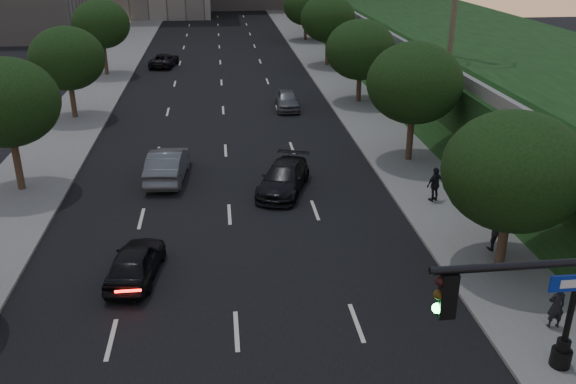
{
  "coord_description": "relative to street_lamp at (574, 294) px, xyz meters",
  "views": [
    {
      "loc": [
        -0.2,
        -11.59,
        12.02
      ],
      "look_at": [
        2.04,
        7.99,
        3.6
      ],
      "focal_mm": 38.0,
      "sensor_mm": 36.0,
      "label": 1
    }
  ],
  "objects": [
    {
      "name": "road_surface",
      "position": [
        -9.49,
        27.96,
        -2.62
      ],
      "size": [
        16.0,
        140.0,
        0.02
      ],
      "primitive_type": "cube",
      "color": "black",
      "rests_on": "ground"
    },
    {
      "name": "sidewalk_right",
      "position": [
        0.76,
        27.96,
        -2.56
      ],
      "size": [
        4.5,
        140.0,
        0.15
      ],
      "primitive_type": "cube",
      "color": "slate",
      "rests_on": "ground"
    },
    {
      "name": "sidewalk_left",
      "position": [
        -19.74,
        27.96,
        -2.56
      ],
      "size": [
        4.5,
        140.0,
        0.15
      ],
      "primitive_type": "cube",
      "color": "slate",
      "rests_on": "ground"
    },
    {
      "name": "embankment",
      "position": [
        12.51,
        25.96,
        -0.63
      ],
      "size": [
        18.0,
        90.0,
        4.0
      ],
      "primitive_type": "cube",
      "color": "black",
      "rests_on": "ground"
    },
    {
      "name": "parapet_wall",
      "position": [
        4.01,
        25.96,
        1.72
      ],
      "size": [
        0.35,
        90.0,
        0.7
      ],
      "primitive_type": "cube",
      "color": "slate",
      "rests_on": "embankment"
    },
    {
      "name": "tree_right_a",
      "position": [
        0.81,
        5.96,
        1.39
      ],
      "size": [
        5.2,
        5.2,
        6.24
      ],
      "color": "#38281C",
      "rests_on": "ground"
    },
    {
      "name": "tree_right_b",
      "position": [
        0.81,
        17.96,
        1.88
      ],
      "size": [
        5.2,
        5.2,
        6.74
      ],
      "color": "#38281C",
      "rests_on": "ground"
    },
    {
      "name": "tree_right_c",
      "position": [
        0.81,
        30.96,
        1.39
      ],
      "size": [
        5.2,
        5.2,
        6.24
      ],
      "color": "#38281C",
      "rests_on": "ground"
    },
    {
      "name": "tree_right_d",
      "position": [
        0.81,
        44.96,
        1.88
      ],
      "size": [
        5.2,
        5.2,
        6.74
      ],
      "color": "#38281C",
      "rests_on": "ground"
    },
    {
      "name": "tree_right_e",
      "position": [
        0.81,
        59.96,
        1.39
      ],
      "size": [
        5.2,
        5.2,
        6.24
      ],
      "color": "#38281C",
      "rests_on": "ground"
    },
    {
      "name": "tree_left_b",
      "position": [
        -19.79,
        15.96,
        1.94
      ],
      "size": [
        5.0,
        5.0,
        6.71
      ],
      "color": "#38281C",
      "rests_on": "ground"
    },
    {
      "name": "tree_left_c",
      "position": [
        -19.79,
        28.96,
        1.57
      ],
      "size": [
        5.0,
        5.0,
        6.34
      ],
      "color": "#38281C",
      "rests_on": "ground"
    },
    {
      "name": "tree_left_d",
      "position": [
        -19.79,
        42.96,
        1.94
      ],
      "size": [
        5.0,
        5.0,
        6.71
      ],
      "color": "#38281C",
      "rests_on": "ground"
    },
    {
      "name": "street_lamp",
      "position": [
        0.0,
        0.0,
        0.0
      ],
      "size": [
        0.64,
        0.64,
        5.62
      ],
      "color": "black",
      "rests_on": "ground"
    },
    {
      "name": "sedan_near_left",
      "position": [
        -13.1,
        6.75,
        -1.95
      ],
      "size": [
        2.17,
        4.23,
        1.38
      ],
      "primitive_type": "imported",
      "rotation": [
        0.0,
        0.0,
        3.0
      ],
      "color": "black",
      "rests_on": "ground"
    },
    {
      "name": "sedan_mid_left",
      "position": [
        -12.57,
        16.78,
        -1.81
      ],
      "size": [
        2.17,
        5.12,
        1.64
      ],
      "primitive_type": "imported",
      "rotation": [
        0.0,
        0.0,
        3.05
      ],
      "color": "#525559",
      "rests_on": "ground"
    },
    {
      "name": "sedan_far_left",
      "position": [
        -14.91,
        46.54,
        -2.0
      ],
      "size": [
        2.89,
        4.9,
        1.28
      ],
      "primitive_type": "imported",
      "rotation": [
        0.0,
        0.0,
        2.97
      ],
      "color": "black",
      "rests_on": "ground"
    },
    {
      "name": "sedan_near_right",
      "position": [
        -6.71,
        14.46,
        -1.93
      ],
      "size": [
        3.48,
        5.25,
        1.41
      ],
      "primitive_type": "imported",
      "rotation": [
        0.0,
        0.0,
        -0.34
      ],
      "color": "black",
      "rests_on": "ground"
    },
    {
      "name": "sedan_far_right",
      "position": [
        -4.78,
        29.88,
        -1.93
      ],
      "size": [
        1.81,
        4.18,
        1.4
      ],
      "primitive_type": "imported",
      "rotation": [
        0.0,
        0.0,
        -0.04
      ],
      "color": "#56595D",
      "rests_on": "ground"
    },
    {
      "name": "pedestrian_a",
      "position": [
        0.78,
        1.86,
        -1.7
      ],
      "size": [
        0.59,
        0.4,
        1.56
      ],
      "primitive_type": "imported",
      "rotation": [
        0.0,
        0.0,
        3.09
      ],
      "color": "black",
      "rests_on": "sidewalk_right"
    },
    {
      "name": "pedestrian_b",
      "position": [
        1.09,
        7.14,
        -1.52
      ],
      "size": [
        1.12,
        1.0,
        1.93
      ],
      "primitive_type": "imported",
      "rotation": [
        0.0,
        0.0,
        2.8
      ],
      "color": "black",
      "rests_on": "sidewalk_right"
    },
    {
      "name": "pedestrian_c",
      "position": [
        0.3,
        12.14,
        -1.64
      ],
      "size": [
        1.07,
        0.77,
        1.69
      ],
      "primitive_type": "imported",
      "rotation": [
        0.0,
        0.0,
        3.55
      ],
      "color": "black",
      "rests_on": "sidewalk_right"
    }
  ]
}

